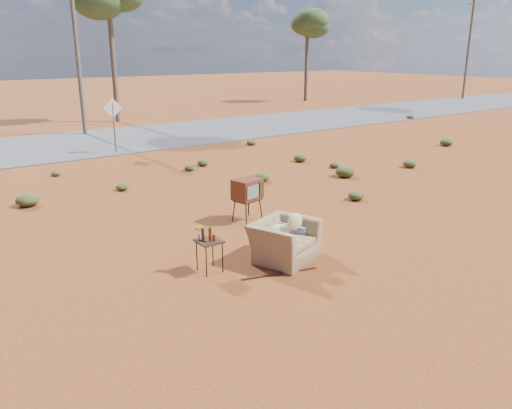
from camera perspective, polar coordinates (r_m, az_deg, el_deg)
ground at (r=9.95m, az=0.90°, el=-6.24°), size 140.00×140.00×0.00m
highway at (r=23.32m, az=-21.75°, el=6.27°), size 140.00×7.00×0.04m
armchair at (r=9.84m, az=3.44°, el=-3.44°), size 1.57×1.33×1.06m
tv_unit at (r=11.92m, az=-0.99°, el=1.67°), size 0.74×0.64×1.03m
side_table at (r=9.22m, az=-5.62°, el=-3.94°), size 0.44×0.44×0.89m
rusty_bar at (r=9.31m, az=2.72°, el=-7.86°), size 1.46×0.43×0.04m
road_sign at (r=20.69m, az=-16.00°, el=9.73°), size 0.78×0.06×2.19m
eucalyptus_center at (r=30.29m, az=-16.51°, el=21.24°), size 3.20×3.20×7.60m
eucalyptus_right at (r=41.70m, az=5.91°, el=19.85°), size 3.20×3.20×7.10m
utility_pole_center at (r=25.92m, az=-19.82°, el=16.66°), size 1.40×0.20×8.00m
utility_pole_east at (r=46.61m, az=23.12°, el=16.14°), size 1.40×0.20×8.00m
scrub_patch at (r=13.18m, az=-13.54°, el=-0.13°), size 17.49×8.07×0.33m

